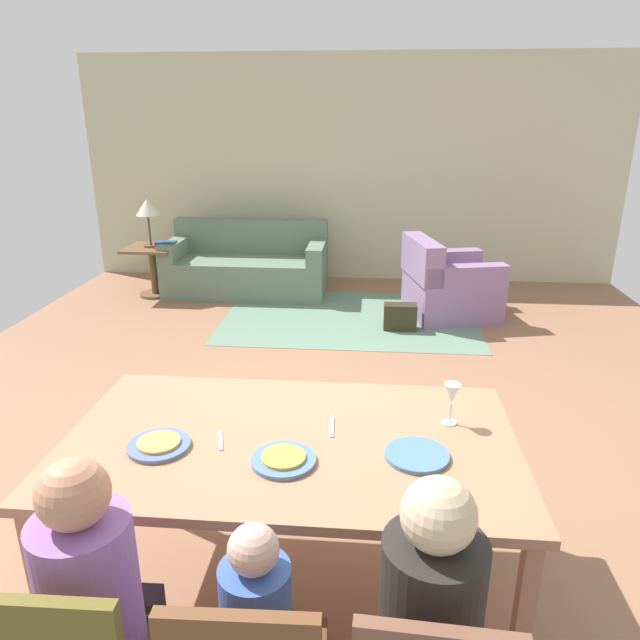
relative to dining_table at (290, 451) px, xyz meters
name	(u,v)px	position (x,y,z in m)	size (l,w,h in m)	color
ground_plane	(330,393)	(0.03, 1.94, -0.71)	(6.59, 6.61, 0.02)	#8F6349
back_wall	(350,171)	(0.03, 5.30, 0.65)	(6.59, 0.10, 2.70)	beige
dining_table	(290,451)	(0.00, 0.00, 0.00)	(1.86, 1.07, 0.76)	#B07555
plate_near_man	(159,446)	(-0.51, -0.12, 0.07)	(0.25, 0.25, 0.02)	#586EA1
pizza_near_man	(159,442)	(-0.51, -0.12, 0.09)	(0.17, 0.17, 0.01)	gold
plate_near_child	(284,460)	(0.00, -0.18, 0.07)	(0.25, 0.25, 0.02)	#5276A8
pizza_near_child	(283,457)	(0.00, -0.18, 0.09)	(0.17, 0.17, 0.01)	gold
plate_near_woman	(417,455)	(0.51, -0.10, 0.07)	(0.25, 0.25, 0.02)	teal
wine_glass	(452,395)	(0.67, 0.18, 0.20)	(0.07, 0.07, 0.19)	silver
fork	(221,440)	(-0.28, -0.05, 0.07)	(0.02, 0.15, 0.01)	silver
knife	(332,427)	(0.17, 0.10, 0.07)	(0.01, 0.17, 0.01)	silver
person_man	(100,617)	(-0.51, -0.72, -0.18)	(0.30, 0.40, 1.11)	#2F2D40
area_rug	(350,317)	(0.11, 3.67, -0.69)	(2.60, 1.80, 0.01)	slate
couch	(248,267)	(-1.14, 4.53, -0.39)	(1.85, 0.86, 0.82)	slate
armchair	(447,286)	(1.11, 3.86, -0.38)	(1.03, 1.02, 0.82)	gray
side_table	(153,264)	(-2.19, 4.27, -0.32)	(0.56, 0.56, 0.58)	brown
table_lamp	(147,209)	(-2.19, 4.27, 0.31)	(0.26, 0.26, 0.54)	brown
book_lower	(164,246)	(-2.04, 4.27, -0.10)	(0.22, 0.16, 0.03)	maroon
book_upper	(166,243)	(-2.03, 4.30, -0.07)	(0.22, 0.16, 0.03)	navy
handbag	(400,317)	(0.62, 3.37, -0.57)	(0.32, 0.16, 0.26)	#2E2B18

